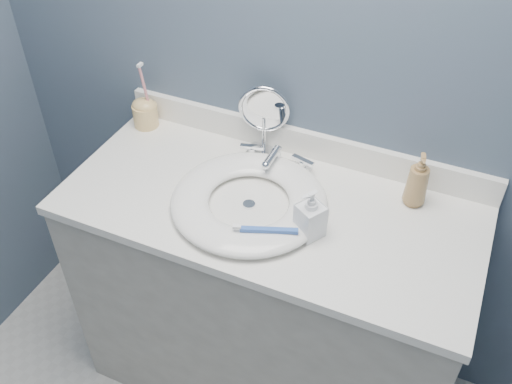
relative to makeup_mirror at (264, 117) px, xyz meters
The scene contains 12 objects.
back_wall 0.23m from the makeup_mirror, 20.27° to the left, with size 2.20×0.02×2.40m, color #455767.
vanity_cabinet 0.64m from the makeup_mirror, 63.15° to the right, with size 1.20×0.55×0.85m, color #B2AEA3.
countertop 0.30m from the makeup_mirror, 63.15° to the right, with size 1.22×0.57×0.03m, color white.
backsplash 0.15m from the makeup_mirror, 14.95° to the left, with size 1.22×0.02×0.09m, color white.
basin 0.29m from the makeup_mirror, 75.58° to the right, with size 0.45×0.45×0.04m, color white, non-canonical shape.
drain 0.30m from the makeup_mirror, 75.58° to the right, with size 0.04×0.04×0.01m, color silver.
faucet 0.14m from the makeup_mirror, 43.90° to the right, with size 0.25×0.13×0.07m.
makeup_mirror is the anchor object (origin of this frame).
soap_bottle_amber 0.50m from the makeup_mirror, ahead, with size 0.07×0.07×0.17m, color #9C7646.
soap_bottle_clear 0.40m from the makeup_mirror, 48.43° to the right, with size 0.07×0.07×0.15m, color white.
toothbrush_holder 0.43m from the makeup_mirror, behind, with size 0.08×0.08×0.24m.
toothbrush_lying 0.42m from the makeup_mirror, 65.63° to the right, with size 0.17×0.07×0.02m.
Camera 1 is at (0.46, -0.16, 1.99)m, focal length 40.00 mm.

